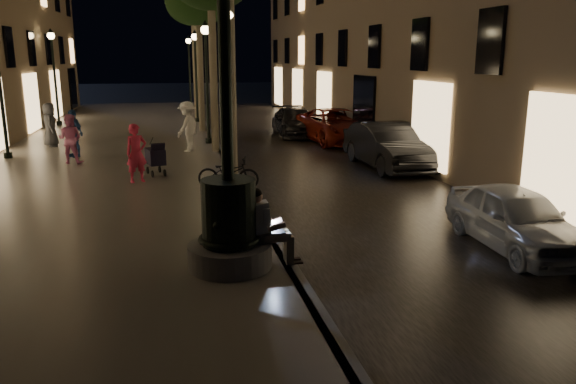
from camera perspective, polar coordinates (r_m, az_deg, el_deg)
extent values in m
plane|color=black|center=(22.26, -7.05, 4.09)|extent=(120.00, 120.00, 0.00)
cube|color=black|center=(22.71, 0.53, 4.41)|extent=(6.00, 45.00, 0.02)
cube|color=#645E58|center=(22.26, -17.38, 3.83)|extent=(8.00, 45.00, 0.20)
cube|color=#59595B|center=(22.24, -7.06, 4.35)|extent=(0.25, 45.00, 0.20)
cylinder|color=#59595B|center=(9.49, -5.91, -6.41)|extent=(1.40, 1.40, 0.40)
cylinder|color=black|center=(9.26, -6.03, -2.05)|extent=(0.90, 0.90, 1.10)
torus|color=black|center=(9.40, -5.96, -4.69)|extent=(1.04, 1.04, 0.10)
torus|color=black|center=(9.17, -6.09, 0.36)|extent=(0.89, 0.89, 0.09)
cylinder|color=black|center=(8.93, -6.37, 11.36)|extent=(0.20, 0.20, 3.20)
cube|color=tan|center=(9.47, -2.64, -4.56)|extent=(0.36, 0.24, 0.18)
cube|color=silver|center=(9.36, -3.02, -2.62)|extent=(0.44, 0.26, 0.56)
sphere|color=tan|center=(9.26, -3.23, -0.46)|extent=(0.21, 0.21, 0.21)
sphere|color=black|center=(9.25, -3.29, -0.23)|extent=(0.21, 0.21, 0.21)
cube|color=tan|center=(9.42, -1.12, -4.63)|extent=(0.45, 0.13, 0.14)
cube|color=tan|center=(9.59, -1.32, -4.31)|extent=(0.45, 0.13, 0.14)
cube|color=tan|center=(9.54, 0.18, -5.94)|extent=(0.13, 0.12, 0.49)
cube|color=tan|center=(9.71, -0.05, -5.60)|extent=(0.13, 0.12, 0.49)
cube|color=black|center=(9.64, 0.75, -7.18)|extent=(0.26, 0.10, 0.03)
cube|color=black|center=(9.81, 0.52, -6.82)|extent=(0.26, 0.10, 0.03)
cube|color=black|center=(9.49, -1.11, -4.01)|extent=(0.24, 0.33, 0.02)
cube|color=black|center=(9.43, -2.06, -3.43)|extent=(0.09, 0.33, 0.21)
cube|color=#A8C7F1|center=(9.43, -1.97, -3.43)|extent=(0.06, 0.30, 0.18)
cylinder|color=#6B604C|center=(15.00, -5.82, 9.95)|extent=(0.28, 0.28, 5.00)
cylinder|color=#6B604C|center=(20.97, -7.57, 11.06)|extent=(0.28, 0.28, 5.10)
cylinder|color=#6B604C|center=(26.94, -8.86, 11.34)|extent=(0.28, 0.28, 4.90)
cylinder|color=#6B604C|center=(32.93, -9.38, 11.96)|extent=(0.28, 0.28, 5.20)
ellipsoid|color=black|center=(33.05, -9.64, 18.39)|extent=(3.00, 3.00, 2.40)
cylinder|color=black|center=(15.33, -5.79, 0.96)|extent=(0.28, 0.28, 0.20)
cylinder|color=black|center=(15.02, -5.99, 8.80)|extent=(0.12, 0.12, 4.40)
sphere|color=#FFD88C|center=(15.00, -6.21, 17.40)|extent=(0.36, 0.36, 0.36)
cone|color=black|center=(15.02, -6.23, 18.35)|extent=(0.30, 0.30, 0.22)
cylinder|color=black|center=(23.18, -8.04, 5.19)|extent=(0.28, 0.28, 0.20)
cylinder|color=black|center=(22.97, -8.21, 10.37)|extent=(0.12, 0.12, 4.40)
sphere|color=#FFD88C|center=(22.96, -8.41, 15.99)|extent=(0.36, 0.36, 0.36)
cone|color=black|center=(22.97, -8.43, 16.61)|extent=(0.30, 0.30, 0.22)
cylinder|color=black|center=(31.10, -9.15, 7.27)|extent=(0.28, 0.28, 0.20)
cylinder|color=black|center=(30.94, -9.30, 11.13)|extent=(0.12, 0.12, 4.40)
sphere|color=#FFD88C|center=(30.94, -9.47, 15.30)|extent=(0.36, 0.36, 0.36)
cone|color=black|center=(30.95, -9.48, 15.76)|extent=(0.30, 0.30, 0.22)
cylinder|color=black|center=(39.05, -9.82, 8.50)|extent=(0.28, 0.28, 0.20)
cylinder|color=black|center=(38.93, -9.95, 11.58)|extent=(0.12, 0.12, 4.40)
sphere|color=#FFD88C|center=(38.92, -10.09, 14.89)|extent=(0.36, 0.36, 0.36)
cone|color=black|center=(38.93, -10.10, 15.25)|extent=(0.30, 0.30, 0.22)
cylinder|color=black|center=(21.84, -26.56, 3.37)|extent=(0.28, 0.28, 0.20)
cylinder|color=black|center=(21.62, -27.15, 8.85)|extent=(0.12, 0.12, 4.40)
cylinder|color=black|center=(31.54, -22.22, 6.52)|extent=(0.28, 0.28, 0.20)
cylinder|color=black|center=(31.39, -22.57, 10.32)|extent=(0.12, 0.12, 4.40)
sphere|color=#FFD88C|center=(31.38, -22.95, 14.41)|extent=(0.36, 0.36, 0.36)
cone|color=black|center=(31.39, -22.99, 14.87)|extent=(0.30, 0.30, 0.22)
cube|color=black|center=(17.10, -13.33, 3.54)|extent=(0.63, 0.85, 0.46)
cube|color=black|center=(16.71, -13.10, 4.38)|extent=(0.44, 0.27, 0.30)
cylinder|color=black|center=(16.85, -13.60, 1.80)|extent=(0.09, 0.21, 0.20)
cylinder|color=black|center=(16.93, -12.40, 1.92)|extent=(0.09, 0.21, 0.20)
cylinder|color=black|center=(17.43, -14.07, 2.16)|extent=(0.09, 0.21, 0.20)
cylinder|color=black|center=(17.51, -12.90, 2.27)|extent=(0.09, 0.21, 0.20)
cylinder|color=black|center=(17.43, -13.72, 5.05)|extent=(0.14, 0.45, 0.28)
imported|color=#B7BCC0|center=(11.65, 22.17, -2.49)|extent=(1.54, 3.63, 1.22)
imported|color=black|center=(18.94, 10.12, 4.63)|extent=(1.71, 4.62, 1.51)
imported|color=maroon|center=(24.49, 4.88, 6.72)|extent=(2.89, 5.42, 1.45)
imported|color=#2A292E|center=(26.71, 0.75, 7.15)|extent=(1.92, 4.46, 1.28)
imported|color=#CB2848|center=(16.20, -15.15, 3.82)|extent=(0.70, 0.59, 1.64)
imported|color=#CD6D9F|center=(19.82, -21.26, 5.06)|extent=(0.92, 0.80, 1.62)
imported|color=white|center=(21.17, -10.17, 6.56)|extent=(1.23, 1.37, 1.84)
imported|color=navy|center=(21.10, -20.94, 5.60)|extent=(0.94, 1.00, 1.66)
imported|color=#36363B|center=(23.85, -23.03, 6.30)|extent=(0.67, 0.91, 1.71)
imported|color=black|center=(14.98, -6.08, 1.94)|extent=(1.73, 0.99, 0.86)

